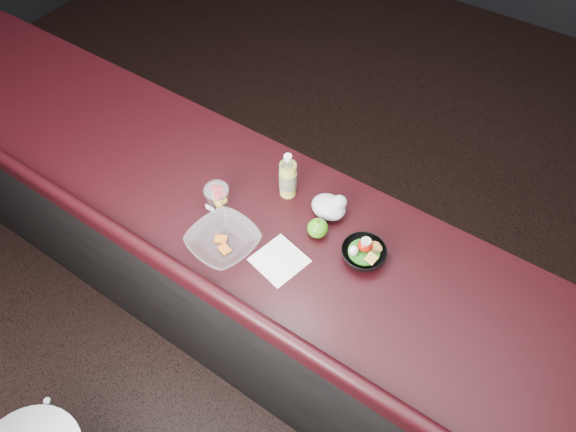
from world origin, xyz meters
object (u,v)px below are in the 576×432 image
object	(u,v)px
green_apple	(318,228)
takeout_bowl	(223,241)
lemonade_bottle	(288,178)
snack_bowl	(363,253)
fruit_cup	(217,197)

from	to	relation	value
green_apple	takeout_bowl	bearing A→B (deg)	-136.83
takeout_bowl	green_apple	bearing A→B (deg)	43.17
lemonade_bottle	takeout_bowl	xyz separation A→B (m)	(-0.05, -0.33, -0.06)
snack_bowl	fruit_cup	bearing A→B (deg)	-169.01
green_apple	lemonade_bottle	bearing A→B (deg)	152.72
lemonade_bottle	takeout_bowl	bearing A→B (deg)	-98.30
lemonade_bottle	green_apple	bearing A→B (deg)	-27.28
fruit_cup	takeout_bowl	size ratio (longest dim) A/B	0.49
fruit_cup	green_apple	distance (m)	0.38
fruit_cup	snack_bowl	size ratio (longest dim) A/B	0.66
lemonade_bottle	fruit_cup	size ratio (longest dim) A/B	1.53
fruit_cup	green_apple	bearing A→B (deg)	16.00
snack_bowl	takeout_bowl	world-z (taller)	snack_bowl
fruit_cup	green_apple	xyz separation A→B (m)	(0.37, 0.11, -0.03)
fruit_cup	snack_bowl	distance (m)	0.56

